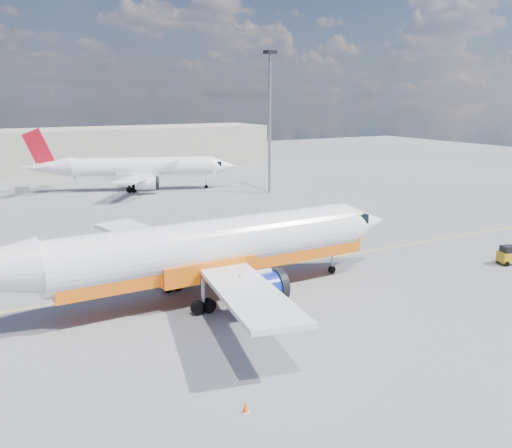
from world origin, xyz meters
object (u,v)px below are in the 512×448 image
second_jet (137,169)px  gse_tug (511,255)px  main_jet (199,250)px  traffic_cone (245,407)px

second_jet → gse_tug: size_ratio=12.30×
second_jet → main_jet: bearing=-82.8°
main_jet → gse_tug: main_jet is taller
traffic_cone → second_jet: bearing=76.5°
second_jet → gse_tug: 56.18m
main_jet → traffic_cone: size_ratio=72.57×
main_jet → second_jet: (10.98, 48.73, -0.45)m
main_jet → traffic_cone: main_jet is taller
gse_tug → traffic_cone: 32.61m
second_jet → gse_tug: (15.98, -53.81, -2.42)m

